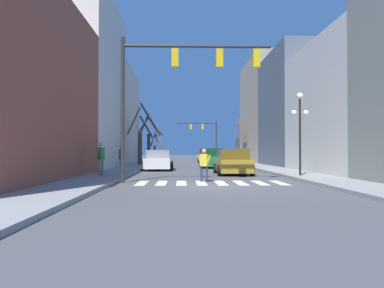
{
  "coord_description": "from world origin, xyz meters",
  "views": [
    {
      "loc": [
        -1.31,
        -15.48,
        1.46
      ],
      "look_at": [
        -0.42,
        18.48,
        2.1
      ],
      "focal_mm": 35.0,
      "sensor_mm": 36.0,
      "label": 1
    }
  ],
  "objects": [
    {
      "name": "street_tree_right_far",
      "position": [
        -5.37,
        30.03,
        2.85
      ],
      "size": [
        3.37,
        2.4,
        5.97
      ],
      "color": "#473828",
      "rests_on": "sidewalk_left"
    },
    {
      "name": "pedestrian_on_left_sidewalk",
      "position": [
        -0.27,
        2.26,
        0.93
      ],
      "size": [
        0.65,
        0.33,
        1.57
      ],
      "rotation": [
        0.0,
        0.0,
        2.75
      ],
      "color": "#282D47",
      "rests_on": "ground_plane"
    },
    {
      "name": "street_tree_left_far",
      "position": [
        -4.96,
        35.79,
        2.1
      ],
      "size": [
        1.93,
        1.19,
        3.93
      ],
      "color": "brown",
      "rests_on": "sidewalk_left"
    },
    {
      "name": "car_parked_left_near",
      "position": [
        1.31,
        17.2,
        0.79
      ],
      "size": [
        2.11,
        4.9,
        1.68
      ],
      "rotation": [
        0.0,
        0.0,
        1.57
      ],
      "color": "#236B38",
      "rests_on": "ground_plane"
    },
    {
      "name": "ground_plane",
      "position": [
        0.0,
        0.0,
        0.0
      ],
      "size": [
        240.0,
        240.0,
        0.0
      ],
      "primitive_type": "plane",
      "color": "#4C4C4F"
    },
    {
      "name": "pedestrian_on_right_sidewalk",
      "position": [
        -5.72,
        4.92,
        1.21
      ],
      "size": [
        0.35,
        0.76,
        1.79
      ],
      "rotation": [
        0.0,
        0.0,
        1.26
      ],
      "color": "#7A705B",
      "rests_on": "sidewalk_left"
    },
    {
      "name": "crosswalk_stripes",
      "position": [
        0.0,
        1.6,
        0.0
      ],
      "size": [
        6.75,
        2.6,
        0.01
      ],
      "color": "white",
      "rests_on": "ground_plane"
    },
    {
      "name": "building_row_right",
      "position": [
        9.75,
        15.52,
        5.68
      ],
      "size": [
        6.0,
        42.25,
        13.01
      ],
      "color": "gray",
      "rests_on": "ground_plane"
    },
    {
      "name": "car_driving_toward_lane",
      "position": [
        1.84,
        7.75,
        0.74
      ],
      "size": [
        2.17,
        4.28,
        1.57
      ],
      "rotation": [
        0.0,
        0.0,
        1.57
      ],
      "color": "#A38423",
      "rests_on": "ground_plane"
    },
    {
      "name": "sidewalk_left",
      "position": [
        -5.54,
        0.0,
        0.07
      ],
      "size": [
        2.43,
        90.0,
        0.15
      ],
      "color": "gray",
      "rests_on": "ground_plane"
    },
    {
      "name": "pedestrian_crossing_street",
      "position": [
        -5.1,
        7.96,
        1.15
      ],
      "size": [
        0.42,
        0.68,
        1.69
      ],
      "rotation": [
        0.0,
        0.0,
        5.21
      ],
      "color": "#7A705B",
      "rests_on": "sidewalk_left"
    },
    {
      "name": "car_parked_right_far",
      "position": [
        1.68,
        31.14,
        0.79
      ],
      "size": [
        1.99,
        4.53,
        1.69
      ],
      "rotation": [
        0.0,
        0.0,
        1.57
      ],
      "color": "red",
      "rests_on": "ground_plane"
    },
    {
      "name": "street_tree_right_mid",
      "position": [
        -5.3,
        21.58,
        2.67
      ],
      "size": [
        3.47,
        1.85,
        6.13
      ],
      "color": "brown",
      "rests_on": "sidewalk_left"
    },
    {
      "name": "traffic_signal_near",
      "position": [
        -1.56,
        1.87,
        5.02
      ],
      "size": [
        7.01,
        0.28,
        6.75
      ],
      "color": "#2D2D2D",
      "rests_on": "ground_plane"
    },
    {
      "name": "building_row_left",
      "position": [
        -9.75,
        13.72,
        5.5
      ],
      "size": [
        6.0,
        38.01,
        13.42
      ],
      "color": "#934C3D",
      "rests_on": "ground_plane"
    },
    {
      "name": "street_lamp_right_corner",
      "position": [
        5.05,
        4.51,
        3.3
      ],
      "size": [
        0.95,
        0.36,
        4.47
      ],
      "color": "black",
      "rests_on": "sidewalk_right"
    },
    {
      "name": "sidewalk_right",
      "position": [
        5.54,
        0.0,
        0.07
      ],
      "size": [
        2.43,
        90.0,
        0.15
      ],
      "color": "gray",
      "rests_on": "ground_plane"
    },
    {
      "name": "car_parked_right_near",
      "position": [
        -3.12,
        13.3,
        0.73
      ],
      "size": [
        2.16,
        4.81,
        1.54
      ],
      "rotation": [
        0.0,
        0.0,
        1.57
      ],
      "color": "white",
      "rests_on": "ground_plane"
    },
    {
      "name": "street_tree_left_mid",
      "position": [
        5.91,
        31.81,
        2.62
      ],
      "size": [
        1.35,
        2.1,
        5.52
      ],
      "color": "brown",
      "rests_on": "sidewalk_right"
    },
    {
      "name": "traffic_signal_far",
      "position": [
        2.29,
        43.39,
        4.51
      ],
      "size": [
        6.31,
        0.28,
        6.25
      ],
      "color": "#2D2D2D",
      "rests_on": "ground_plane"
    }
  ]
}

